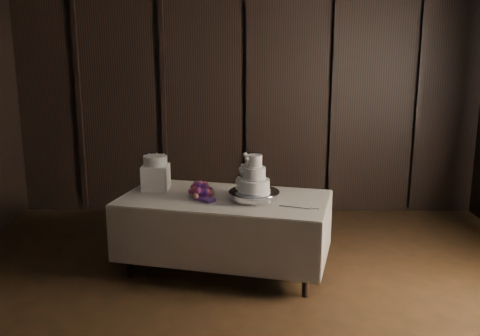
% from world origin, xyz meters
% --- Properties ---
extents(room, '(6.08, 7.08, 3.08)m').
position_xyz_m(room, '(0.00, 0.00, 1.50)').
color(room, black).
rests_on(room, ground).
extents(display_table, '(2.18, 1.48, 0.76)m').
position_xyz_m(display_table, '(-0.24, 1.53, 0.42)').
color(display_table, beige).
rests_on(display_table, ground).
extents(cake_stand, '(0.63, 0.63, 0.09)m').
position_xyz_m(cake_stand, '(0.04, 1.41, 0.81)').
color(cake_stand, silver).
rests_on(cake_stand, display_table).
extents(wedding_cake, '(0.33, 0.29, 0.35)m').
position_xyz_m(wedding_cake, '(0.02, 1.40, 0.99)').
color(wedding_cake, white).
rests_on(wedding_cake, cake_stand).
extents(bouquet, '(0.49, 0.50, 0.19)m').
position_xyz_m(bouquet, '(-0.47, 1.52, 0.83)').
color(bouquet, '#BD4858').
rests_on(bouquet, display_table).
extents(box_pedestal, '(0.27, 0.27, 0.25)m').
position_xyz_m(box_pedestal, '(-0.95, 1.81, 0.89)').
color(box_pedestal, white).
rests_on(box_pedestal, display_table).
extents(small_cake, '(0.32, 0.32, 0.10)m').
position_xyz_m(small_cake, '(-0.95, 1.81, 1.06)').
color(small_cake, white).
rests_on(small_cake, box_pedestal).
extents(cake_knife, '(0.36, 0.14, 0.01)m').
position_xyz_m(cake_knife, '(0.40, 1.18, 0.77)').
color(cake_knife, silver).
rests_on(cake_knife, display_table).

